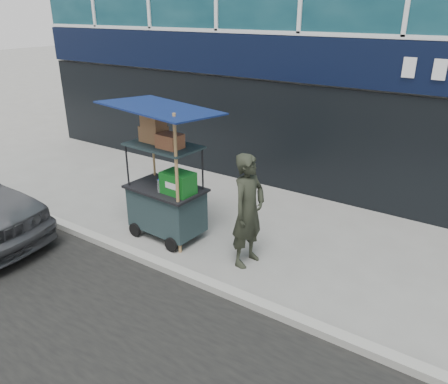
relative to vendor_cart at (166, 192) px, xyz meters
The scene contains 4 objects.
ground 1.42m from the vendor_cart, 38.92° to the right, with size 80.00×80.00×0.00m, color slate.
curb 1.49m from the vendor_cart, 46.03° to the right, with size 80.00×0.18×0.12m, color #989890.
vendor_cart is the anchor object (origin of this frame).
vendor_man 1.67m from the vendor_cart, ahead, with size 0.68×0.45×1.87m, color black.
Camera 1 is at (3.96, -4.59, 3.88)m, focal length 35.00 mm.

